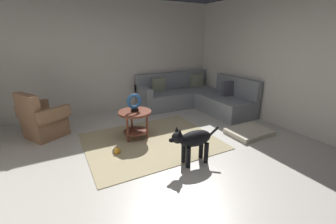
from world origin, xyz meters
The scene contains 11 objects.
ground_plane centered at (0.00, 0.00, -0.05)m, with size 6.00×6.00×0.10m, color beige.
wall_back centered at (0.00, 2.94, 1.35)m, with size 6.00×0.12×2.70m, color silver.
wall_right centered at (2.94, 0.00, 1.35)m, with size 0.12×6.00×2.70m, color silver.
area_rug centered at (0.15, 0.70, 0.01)m, with size 2.30×1.90×0.01m, color tan.
sectional_couch centered at (1.99, 2.01, 0.29)m, with size 2.20×2.25×0.88m.
armchair centered at (-1.57, 1.84, 0.32)m, with size 0.92×0.99×0.88m.
side_table centered at (-0.05, 0.95, 0.42)m, with size 0.60×0.60×0.54m.
torus_sculpture centered at (-0.05, 0.95, 0.71)m, with size 0.28×0.08×0.33m.
dog_bed_mat centered at (1.98, 0.08, 0.04)m, with size 0.80×0.60×0.09m, color beige.
dog centered at (0.40, -0.27, 0.38)m, with size 0.85×0.24×0.63m.
dog_toy_ball centered at (-0.52, 0.53, 0.05)m, with size 0.11×0.11×0.11m, color orange.
Camera 1 is at (-1.31, -2.70, 1.82)m, focal length 23.72 mm.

